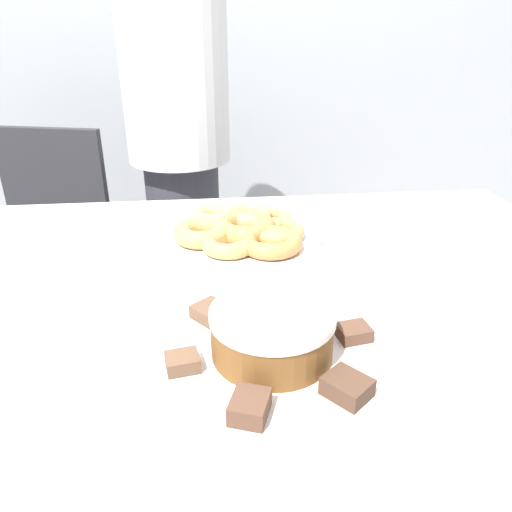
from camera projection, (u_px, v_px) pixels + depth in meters
table at (234, 331)px, 0.93m from camera, size 1.48×0.99×0.77m
person_standing at (179, 144)px, 1.73m from camera, size 0.35×0.35×1.54m
office_chair_left at (46, 265)px, 1.80m from camera, size 0.53×0.53×0.86m
plate_cake at (272, 355)px, 0.71m from camera, size 0.34×0.34×0.01m
plate_donuts at (246, 236)px, 1.09m from camera, size 0.33×0.33×0.01m
frosted_cake at (272, 332)px, 0.69m from camera, size 0.17×0.17×0.07m
lamington_0 at (288, 301)px, 0.82m from camera, size 0.05×0.06×0.02m
lamington_1 at (212, 313)px, 0.78m from camera, size 0.07×0.07×0.02m
lamington_2 at (183, 362)px, 0.67m from camera, size 0.05×0.05×0.02m
lamington_3 at (250, 407)px, 0.59m from camera, size 0.06×0.06×0.03m
lamington_4 at (347, 387)px, 0.62m from camera, size 0.07×0.07×0.03m
lamington_5 at (354, 332)px, 0.74m from camera, size 0.05×0.05×0.02m
donut_0 at (246, 226)px, 1.08m from camera, size 0.13×0.13×0.04m
donut_1 at (212, 217)px, 1.13m from camera, size 0.11×0.11×0.04m
donut_2 at (202, 233)px, 1.05m from camera, size 0.12×0.12×0.04m
donut_3 at (227, 244)px, 1.01m from camera, size 0.11×0.11×0.03m
donut_4 at (271, 242)px, 1.01m from camera, size 0.13×0.13×0.03m
donut_5 at (278, 231)px, 1.07m from camera, size 0.12×0.12×0.03m
donut_6 at (268, 219)px, 1.13m from camera, size 0.11×0.11×0.03m
donut_7 at (248, 215)px, 1.15m from camera, size 0.11×0.11×0.04m
napkin at (421, 255)px, 1.01m from camera, size 0.13×0.11×0.01m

